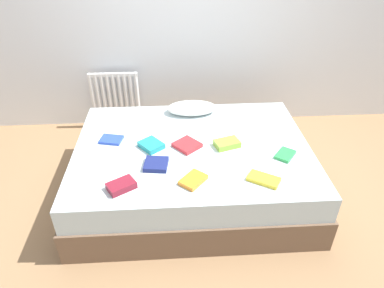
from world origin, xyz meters
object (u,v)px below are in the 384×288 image
(textbook_teal, at_px, (151,145))
(textbook_orange, at_px, (193,180))
(bed, at_px, (192,169))
(pillow, at_px, (192,108))
(textbook_red, at_px, (187,145))
(textbook_yellow, at_px, (264,179))
(textbook_blue, at_px, (111,140))
(textbook_lime, at_px, (227,144))
(textbook_navy, at_px, (156,164))
(textbook_maroon, at_px, (121,186))
(textbook_green, at_px, (285,155))
(radiator, at_px, (115,96))

(textbook_teal, distance_m, textbook_orange, 0.56)
(bed, relative_size, textbook_teal, 10.72)
(pillow, relative_size, textbook_red, 2.49)
(textbook_yellow, bearing_deg, textbook_blue, -175.52)
(textbook_teal, xyz_separation_m, textbook_lime, (0.63, -0.02, 0.00))
(textbook_navy, bearing_deg, bed, 49.54)
(textbook_maroon, bearing_deg, textbook_yellow, -30.81)
(textbook_navy, height_order, textbook_orange, textbook_navy)
(textbook_teal, bearing_deg, textbook_blue, -147.99)
(textbook_teal, distance_m, textbook_green, 1.10)
(textbook_orange, bearing_deg, bed, 37.95)
(textbook_yellow, bearing_deg, textbook_teal, -178.53)
(pillow, height_order, textbook_blue, pillow)
(textbook_red, relative_size, textbook_green, 1.09)
(textbook_red, height_order, textbook_navy, textbook_navy)
(textbook_yellow, height_order, textbook_navy, textbook_navy)
(textbook_red, relative_size, textbook_navy, 1.08)
(textbook_teal, xyz_separation_m, textbook_navy, (0.05, -0.26, -0.00))
(textbook_teal, height_order, textbook_blue, textbook_teal)
(pillow, xyz_separation_m, textbook_navy, (-0.33, -0.84, -0.03))
(textbook_teal, height_order, textbook_maroon, textbook_maroon)
(textbook_green, bearing_deg, textbook_navy, 131.96)
(textbook_yellow, xyz_separation_m, textbook_blue, (-1.18, 0.61, -0.00))
(bed, distance_m, textbook_blue, 0.75)
(textbook_blue, xyz_separation_m, textbook_maroon, (0.15, -0.63, 0.01))
(bed, xyz_separation_m, textbook_blue, (-0.69, 0.11, 0.26))
(textbook_teal, distance_m, textbook_yellow, 0.97)
(textbook_navy, distance_m, textbook_maroon, 0.34)
(bed, relative_size, textbook_lime, 9.90)
(radiator, height_order, textbook_navy, radiator)
(textbook_orange, bearing_deg, textbook_blue, 89.51)
(textbook_blue, xyz_separation_m, textbook_orange, (0.67, -0.59, 0.00))
(radiator, xyz_separation_m, textbook_navy, (0.50, -1.47, 0.12))
(textbook_yellow, distance_m, textbook_navy, 0.82)
(textbook_navy, distance_m, textbook_green, 1.04)
(radiator, distance_m, textbook_green, 2.08)
(radiator, distance_m, textbook_yellow, 2.13)
(bed, bearing_deg, textbook_red, -158.80)
(textbook_teal, height_order, textbook_green, textbook_teal)
(textbook_green, bearing_deg, textbook_maroon, 141.94)
(textbook_navy, distance_m, textbook_blue, 0.55)
(textbook_green, bearing_deg, textbook_orange, 147.81)
(textbook_green, distance_m, textbook_orange, 0.81)
(textbook_navy, xyz_separation_m, textbook_green, (1.03, 0.07, -0.01))
(radiator, relative_size, textbook_yellow, 2.39)
(textbook_red, bearing_deg, radiator, 171.10)
(bed, relative_size, textbook_navy, 11.26)
(textbook_red, xyz_separation_m, textbook_lime, (0.33, -0.01, 0.01))
(textbook_teal, bearing_deg, textbook_lime, 49.24)
(textbook_navy, height_order, textbook_maroon, textbook_maroon)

